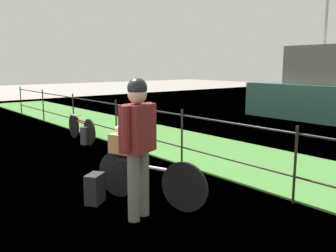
{
  "coord_description": "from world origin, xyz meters",
  "views": [
    {
      "loc": [
        4.75,
        -2.02,
        1.82
      ],
      "look_at": [
        0.52,
        1.43,
        0.9
      ],
      "focal_mm": 38.69,
      "sensor_mm": 36.0,
      "label": 1
    }
  ],
  "objects": [
    {
      "name": "iron_fence",
      "position": [
        0.0,
        2.17,
        0.62
      ],
      "size": [
        18.04,
        0.04,
        1.05
      ],
      "color": "#28231E",
      "rests_on": "ground"
    },
    {
      "name": "grass_strip",
      "position": [
        0.0,
        3.43,
        0.01
      ],
      "size": [
        27.0,
        2.4,
        0.03
      ],
      "primitive_type": "cube",
      "color": "#478438",
      "rests_on": "ground"
    },
    {
      "name": "ground_plane",
      "position": [
        0.0,
        0.0,
        0.0
      ],
      "size": [
        60.0,
        60.0,
        0.0
      ],
      "primitive_type": "plane",
      "color": "gray"
    },
    {
      "name": "wooden_crate",
      "position": [
        0.65,
        0.55,
        0.77
      ],
      "size": [
        0.42,
        0.36,
        0.26
      ],
      "primitive_type": "cube",
      "rotation": [
        0.0,
        0.0,
        0.35
      ],
      "color": "#A87F51",
      "rests_on": "bicycle_main"
    },
    {
      "name": "backpack_on_paving",
      "position": [
        0.57,
        0.13,
        0.2
      ],
      "size": [
        0.31,
        0.33,
        0.4
      ],
      "primitive_type": "cube",
      "rotation": [
        0.0,
        0.0,
        2.18
      ],
      "color": "black",
      "rests_on": "ground"
    },
    {
      "name": "mooring_bollard",
      "position": [
        -2.85,
        1.67,
        0.2
      ],
      "size": [
        0.2,
        0.2,
        0.41
      ],
      "primitive_type": "cylinder",
      "color": "#38383D",
      "rests_on": "ground"
    },
    {
      "name": "moored_boat_near",
      "position": [
        -3.85,
        15.47,
        0.88
      ],
      "size": [
        4.18,
        2.48,
        3.99
      ],
      "color": "#336656",
      "rests_on": "ground"
    },
    {
      "name": "cyclist_person",
      "position": [
        1.33,
        0.32,
        1.0
      ],
      "size": [
        0.38,
        0.51,
        1.68
      ],
      "color": "slate",
      "rests_on": "ground"
    },
    {
      "name": "bicycle_parked",
      "position": [
        -3.23,
        1.78,
        0.32
      ],
      "size": [
        1.61,
        0.21,
        0.6
      ],
      "color": "black",
      "rests_on": "ground"
    },
    {
      "name": "bicycle_main",
      "position": [
        1.02,
        0.68,
        0.34
      ],
      "size": [
        1.61,
        0.62,
        0.64
      ],
      "color": "black",
      "rests_on": "ground"
    },
    {
      "name": "moored_boat_far",
      "position": [
        -1.49,
        9.79,
        0.9
      ],
      "size": [
        4.67,
        2.38,
        4.06
      ],
      "color": "#336656",
      "rests_on": "ground"
    },
    {
      "name": "terrier_dog",
      "position": [
        0.67,
        0.56,
        0.98
      ],
      "size": [
        0.32,
        0.23,
        0.18
      ],
      "color": "silver",
      "rests_on": "wooden_crate"
    }
  ]
}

